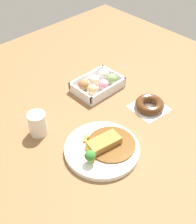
# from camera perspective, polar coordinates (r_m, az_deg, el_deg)

# --- Properties ---
(ground_plane) EXTENTS (1.60, 1.60, 0.00)m
(ground_plane) POSITION_cam_1_polar(r_m,az_deg,el_deg) (1.06, 1.00, -3.70)
(ground_plane) COLOR brown
(curry_plate) EXTENTS (0.25, 0.25, 0.07)m
(curry_plate) POSITION_cam_1_polar(r_m,az_deg,el_deg) (0.99, 0.84, -6.89)
(curry_plate) COLOR white
(curry_plate) RESTS_ON ground_plane
(donut_box) EXTENTS (0.19, 0.14, 0.06)m
(donut_box) POSITION_cam_1_polar(r_m,az_deg,el_deg) (1.23, -0.02, 5.34)
(donut_box) COLOR white
(donut_box) RESTS_ON ground_plane
(chocolate_ring_donut) EXTENTS (0.14, 0.14, 0.03)m
(chocolate_ring_donut) POSITION_cam_1_polar(r_m,az_deg,el_deg) (1.16, 9.73, 1.38)
(chocolate_ring_donut) COLOR white
(chocolate_ring_donut) RESTS_ON ground_plane
(coffee_mug) EXTENTS (0.06, 0.06, 0.08)m
(coffee_mug) POSITION_cam_1_polar(r_m,az_deg,el_deg) (1.05, -11.38, -2.21)
(coffee_mug) COLOR silver
(coffee_mug) RESTS_ON ground_plane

